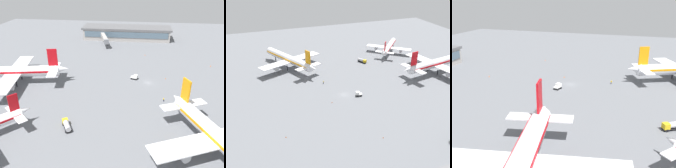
% 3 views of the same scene
% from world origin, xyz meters
% --- Properties ---
extents(ground, '(288.00, 288.00, 0.00)m').
position_xyz_m(ground, '(0.00, 0.00, 0.00)').
color(ground, slate).
extents(airplane_at_gate, '(41.41, 49.96, 16.13)m').
position_xyz_m(airplane_at_gate, '(-19.36, 46.83, 5.86)').
color(airplane_at_gate, white).
rests_on(airplane_at_gate, ground).
extents(airplane_taxiing, '(54.55, 44.27, 16.68)m').
position_xyz_m(airplane_taxiing, '(64.37, 8.45, 6.07)').
color(airplane_taxiing, white).
rests_on(airplane_taxiing, ground).
extents(airplane_distant, '(30.45, 32.94, 12.30)m').
position_xyz_m(airplane_distant, '(55.41, 50.80, 4.47)').
color(airplane_distant, white).
rests_on(airplane_distant, ground).
extents(baggage_tug, '(3.63, 3.03, 2.30)m').
position_xyz_m(baggage_tug, '(6.62, -3.32, 1.16)').
color(baggage_tug, black).
rests_on(baggage_tug, ground).
extents(fuel_truck, '(4.75, 6.42, 2.50)m').
position_xyz_m(fuel_truck, '(28.30, 39.13, 1.39)').
color(fuel_truck, black).
rests_on(fuel_truck, ground).
extents(ground_crew_worker, '(0.46, 0.56, 1.67)m').
position_xyz_m(ground_crew_worker, '(-5.97, 16.80, 0.85)').
color(ground_crew_worker, '#1E2338').
rests_on(ground_crew_worker, ground).
extents(safety_cone_near_gate, '(0.44, 0.44, 0.60)m').
position_xyz_m(safety_cone_near_gate, '(-8.59, -5.43, 0.30)').
color(safety_cone_near_gate, '#EA590C').
rests_on(safety_cone_near_gate, ground).
extents(safety_cone_mid_apron, '(0.44, 0.44, 0.60)m').
position_xyz_m(safety_cone_mid_apron, '(-35.21, -25.45, 0.30)').
color(safety_cone_mid_apron, '#EA590C').
rests_on(safety_cone_mid_apron, ground).
extents(safety_cone_far_side, '(0.44, 0.44, 0.60)m').
position_xyz_m(safety_cone_far_side, '(1.35, -39.46, 0.30)').
color(safety_cone_far_side, '#EA590C').
rests_on(safety_cone_far_side, ground).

